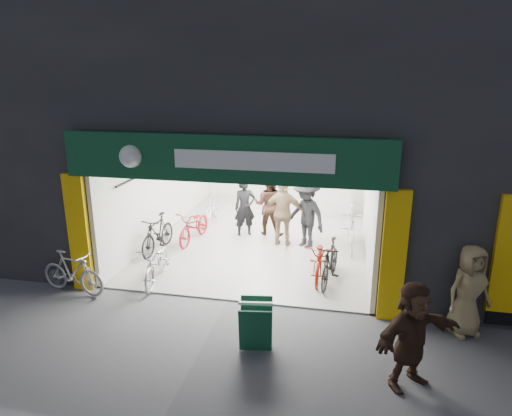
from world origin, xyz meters
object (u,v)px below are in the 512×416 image
(bike_right_front, at_px, (330,262))
(parked_bike, at_px, (73,272))
(sandwich_board, at_px, (256,324))
(pedestrian_near, at_px, (469,291))
(bike_left_front, at_px, (157,263))

(bike_right_front, relative_size, parked_bike, 1.04)
(bike_right_front, relative_size, sandwich_board, 1.93)
(bike_right_front, distance_m, sandwich_board, 3.07)
(pedestrian_near, relative_size, sandwich_board, 1.99)
(pedestrian_near, bearing_deg, bike_right_front, 120.94)
(bike_right_front, bearing_deg, bike_left_front, -160.60)
(bike_right_front, xyz_separation_m, pedestrian_near, (2.52, -1.61, 0.36))
(bike_left_front, distance_m, bike_right_front, 3.91)
(bike_left_front, bearing_deg, sandwich_board, -45.92)
(pedestrian_near, bearing_deg, parked_bike, 153.57)
(parked_bike, bearing_deg, pedestrian_near, -80.17)
(sandwich_board, bearing_deg, bike_right_front, 60.32)
(bike_right_front, height_order, parked_bike, bike_right_front)
(bike_right_front, xyz_separation_m, sandwich_board, (-1.12, -2.86, -0.02))
(bike_left_front, relative_size, sandwich_board, 2.02)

